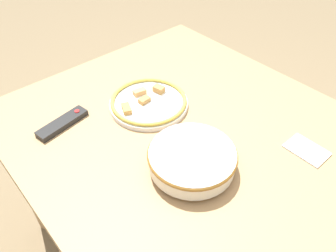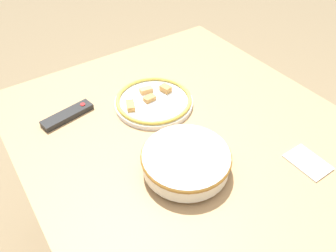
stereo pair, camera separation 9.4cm
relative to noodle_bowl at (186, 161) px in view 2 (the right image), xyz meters
name	(u,v)px [view 2 (the right image)]	position (x,y,z in m)	size (l,w,h in m)	color
ground_plane	(186,248)	(0.10, -0.11, -0.80)	(8.00, 8.00, 0.00)	#7F6B4C
dining_table	(193,153)	(0.10, -0.11, -0.12)	(1.27, 1.06, 0.76)	tan
noodle_bowl	(186,161)	(0.00, 0.00, 0.00)	(0.26, 0.26, 0.07)	silver
food_plate	(154,101)	(0.32, -0.09, -0.02)	(0.29, 0.29, 0.04)	white
tv_remote	(68,115)	(0.43, 0.20, -0.03)	(0.08, 0.19, 0.02)	black
folded_napkin	(308,162)	(-0.19, -0.32, -0.04)	(0.12, 0.09, 0.01)	white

